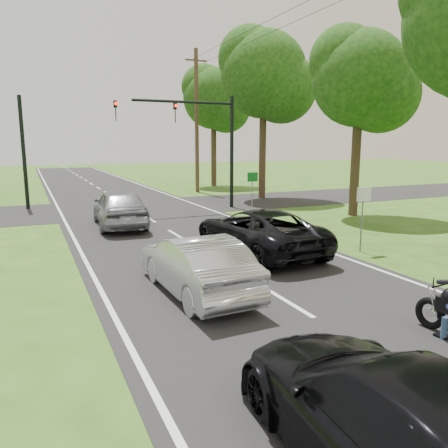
{
  "coord_description": "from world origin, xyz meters",
  "views": [
    {
      "loc": [
        -5.12,
        -7.88,
        3.51
      ],
      "look_at": [
        -0.22,
        3.0,
        1.3
      ],
      "focal_mm": 35.0,
      "sensor_mm": 36.0,
      "label": 1
    }
  ],
  "objects_px": {
    "silver_suv": "(120,207)",
    "traffic_signal": "(200,131)",
    "dark_car_behind": "(399,425)",
    "sign_white": "(363,204)",
    "sign_green": "(252,183)",
    "dark_suv": "(258,231)",
    "utility_pole_far": "(197,121)",
    "silver_sedan": "(196,265)"
  },
  "relations": [
    {
      "from": "traffic_signal",
      "to": "sign_white",
      "type": "relative_size",
      "value": 3.0
    },
    {
      "from": "dark_suv",
      "to": "silver_suv",
      "type": "relative_size",
      "value": 1.08
    },
    {
      "from": "silver_sedan",
      "to": "silver_suv",
      "type": "xyz_separation_m",
      "value": [
        0.02,
        9.25,
        0.13
      ]
    },
    {
      "from": "silver_suv",
      "to": "sign_white",
      "type": "height_order",
      "value": "sign_white"
    },
    {
      "from": "utility_pole_far",
      "to": "sign_white",
      "type": "distance_m",
      "value": 19.39
    },
    {
      "from": "dark_suv",
      "to": "silver_sedan",
      "type": "height_order",
      "value": "dark_suv"
    },
    {
      "from": "sign_white",
      "to": "sign_green",
      "type": "relative_size",
      "value": 1.0
    },
    {
      "from": "dark_car_behind",
      "to": "traffic_signal",
      "type": "height_order",
      "value": "traffic_signal"
    },
    {
      "from": "dark_suv",
      "to": "traffic_signal",
      "type": "relative_size",
      "value": 0.82
    },
    {
      "from": "dark_suv",
      "to": "utility_pole_far",
      "type": "relative_size",
      "value": 0.52
    },
    {
      "from": "silver_suv",
      "to": "traffic_signal",
      "type": "bearing_deg",
      "value": -142.41
    },
    {
      "from": "silver_suv",
      "to": "silver_sedan",
      "type": "bearing_deg",
      "value": 93.48
    },
    {
      "from": "utility_pole_far",
      "to": "sign_green",
      "type": "height_order",
      "value": "utility_pole_far"
    },
    {
      "from": "sign_green",
      "to": "dark_car_behind",
      "type": "bearing_deg",
      "value": -112.96
    },
    {
      "from": "sign_green",
      "to": "dark_suv",
      "type": "bearing_deg",
      "value": -116.44
    },
    {
      "from": "dark_suv",
      "to": "silver_sedan",
      "type": "distance_m",
      "value": 4.19
    },
    {
      "from": "dark_suv",
      "to": "silver_suv",
      "type": "distance_m",
      "value": 7.22
    },
    {
      "from": "dark_suv",
      "to": "sign_green",
      "type": "relative_size",
      "value": 2.47
    },
    {
      "from": "dark_suv",
      "to": "sign_white",
      "type": "bearing_deg",
      "value": 156.47
    },
    {
      "from": "dark_suv",
      "to": "traffic_signal",
      "type": "xyz_separation_m",
      "value": [
        1.84,
        9.85,
        3.4
      ]
    },
    {
      "from": "dark_car_behind",
      "to": "silver_suv",
      "type": "bearing_deg",
      "value": -86.37
    },
    {
      "from": "silver_sedan",
      "to": "silver_suv",
      "type": "relative_size",
      "value": 0.87
    },
    {
      "from": "silver_suv",
      "to": "dark_car_behind",
      "type": "relative_size",
      "value": 1.01
    },
    {
      "from": "silver_sedan",
      "to": "sign_green",
      "type": "xyz_separation_m",
      "value": [
        6.55,
        9.59,
        0.89
      ]
    },
    {
      "from": "dark_suv",
      "to": "dark_car_behind",
      "type": "xyz_separation_m",
      "value": [
        -3.37,
        -9.14,
        -0.03
      ]
    },
    {
      "from": "dark_suv",
      "to": "sign_white",
      "type": "distance_m",
      "value": 3.51
    },
    {
      "from": "utility_pole_far",
      "to": "sign_white",
      "type": "xyz_separation_m",
      "value": [
        -1.5,
        -19.02,
        -3.49
      ]
    },
    {
      "from": "traffic_signal",
      "to": "utility_pole_far",
      "type": "xyz_separation_m",
      "value": [
        2.86,
        8.0,
        0.95
      ]
    },
    {
      "from": "dark_car_behind",
      "to": "sign_white",
      "type": "relative_size",
      "value": 2.25
    },
    {
      "from": "sign_white",
      "to": "sign_green",
      "type": "xyz_separation_m",
      "value": [
        0.2,
        8.0,
        0.0
      ]
    },
    {
      "from": "sign_green",
      "to": "silver_suv",
      "type": "bearing_deg",
      "value": -177.07
    },
    {
      "from": "silver_suv",
      "to": "traffic_signal",
      "type": "relative_size",
      "value": 0.76
    },
    {
      "from": "dark_car_behind",
      "to": "sign_green",
      "type": "distance_m",
      "value": 17.37
    },
    {
      "from": "silver_sedan",
      "to": "sign_white",
      "type": "relative_size",
      "value": 1.99
    },
    {
      "from": "silver_suv",
      "to": "utility_pole_far",
      "type": "bearing_deg",
      "value": -120.99
    },
    {
      "from": "dark_car_behind",
      "to": "traffic_signal",
      "type": "xyz_separation_m",
      "value": [
        5.21,
        18.99,
        3.43
      ]
    },
    {
      "from": "dark_suv",
      "to": "traffic_signal",
      "type": "height_order",
      "value": "traffic_signal"
    },
    {
      "from": "silver_suv",
      "to": "traffic_signal",
      "type": "xyz_separation_m",
      "value": [
        4.97,
        3.35,
        3.3
      ]
    },
    {
      "from": "silver_sedan",
      "to": "dark_car_behind",
      "type": "xyz_separation_m",
      "value": [
        -0.21,
        -6.39,
        -0.0
      ]
    },
    {
      "from": "silver_suv",
      "to": "dark_car_behind",
      "type": "xyz_separation_m",
      "value": [
        -0.24,
        -15.64,
        -0.13
      ]
    },
    {
      "from": "sign_white",
      "to": "utility_pole_far",
      "type": "bearing_deg",
      "value": 85.49
    },
    {
      "from": "silver_suv",
      "to": "dark_car_behind",
      "type": "distance_m",
      "value": 15.65
    }
  ]
}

